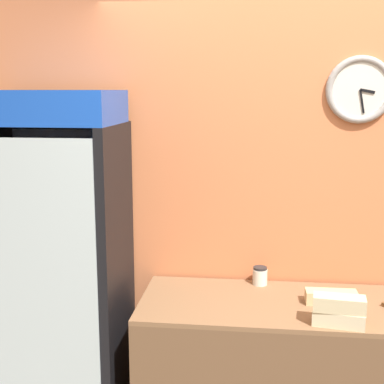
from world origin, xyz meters
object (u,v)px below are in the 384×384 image
(sandwich_stack_middle, at_px, (339,304))
(condiment_jar, at_px, (260,276))
(sandwich_stack_bottom, at_px, (338,318))
(sandwich_flat_left, at_px, (331,297))
(beverage_cooler, at_px, (59,250))

(sandwich_stack_middle, bearing_deg, condiment_jar, 126.01)
(sandwich_stack_bottom, height_order, condiment_jar, condiment_jar)
(sandwich_stack_bottom, relative_size, condiment_jar, 2.45)
(sandwich_stack_middle, relative_size, sandwich_flat_left, 0.94)
(condiment_jar, bearing_deg, sandwich_flat_left, -32.98)
(sandwich_stack_bottom, xyz_separation_m, condiment_jar, (-0.38, 0.52, 0.02))
(beverage_cooler, height_order, sandwich_stack_middle, beverage_cooler)
(sandwich_stack_middle, distance_m, sandwich_flat_left, 0.28)
(sandwich_stack_bottom, distance_m, condiment_jar, 0.64)
(beverage_cooler, bearing_deg, sandwich_flat_left, -2.30)
(beverage_cooler, bearing_deg, sandwich_stack_bottom, -12.32)
(sandwich_stack_middle, bearing_deg, beverage_cooler, 167.68)
(sandwich_stack_bottom, bearing_deg, sandwich_flat_left, 89.59)
(beverage_cooler, height_order, sandwich_flat_left, beverage_cooler)
(sandwich_stack_middle, height_order, condiment_jar, sandwich_stack_middle)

